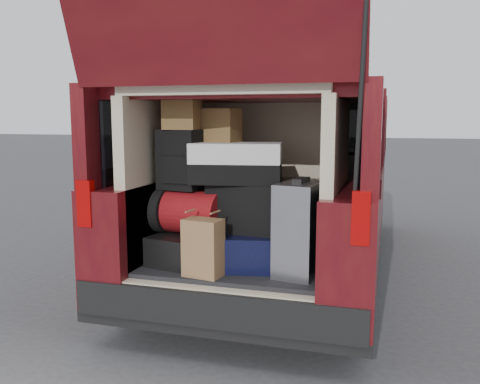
{
  "coord_description": "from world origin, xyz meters",
  "views": [
    {
      "loc": [
        0.99,
        -3.13,
        1.56
      ],
      "look_at": [
        0.02,
        0.2,
        1.06
      ],
      "focal_mm": 38.0,
      "sensor_mm": 36.0,
      "label": 1
    }
  ],
  "objects_px": {
    "red_duffel": "(190,212)",
    "backpack": "(180,160)",
    "navy_hardshell": "(242,248)",
    "kraft_bag": "(203,248)",
    "silver_roller": "(300,229)",
    "twotone_duffel": "(236,163)",
    "black_soft_case": "(244,207)",
    "black_hardshell": "(187,247)"
  },
  "relations": [
    {
      "from": "black_hardshell",
      "to": "twotone_duffel",
      "type": "xyz_separation_m",
      "value": [
        0.35,
        0.04,
        0.61
      ]
    },
    {
      "from": "black_hardshell",
      "to": "kraft_bag",
      "type": "distance_m",
      "value": 0.37
    },
    {
      "from": "black_hardshell",
      "to": "backpack",
      "type": "bearing_deg",
      "value": 169.2
    },
    {
      "from": "black_soft_case",
      "to": "twotone_duffel",
      "type": "bearing_deg",
      "value": -165.2
    },
    {
      "from": "navy_hardshell",
      "to": "red_duffel",
      "type": "xyz_separation_m",
      "value": [
        -0.37,
        -0.04,
        0.24
      ]
    },
    {
      "from": "red_duffel",
      "to": "black_soft_case",
      "type": "xyz_separation_m",
      "value": [
        0.38,
        0.05,
        0.04
      ]
    },
    {
      "from": "black_soft_case",
      "to": "backpack",
      "type": "bearing_deg",
      "value": -172.71
    },
    {
      "from": "black_hardshell",
      "to": "silver_roller",
      "type": "xyz_separation_m",
      "value": [
        0.82,
        -0.06,
        0.2
      ]
    },
    {
      "from": "navy_hardshell",
      "to": "kraft_bag",
      "type": "distance_m",
      "value": 0.38
    },
    {
      "from": "red_duffel",
      "to": "navy_hardshell",
      "type": "bearing_deg",
      "value": 15.14
    },
    {
      "from": "kraft_bag",
      "to": "backpack",
      "type": "distance_m",
      "value": 0.68
    },
    {
      "from": "silver_roller",
      "to": "twotone_duffel",
      "type": "relative_size",
      "value": 0.99
    },
    {
      "from": "navy_hardshell",
      "to": "twotone_duffel",
      "type": "distance_m",
      "value": 0.59
    },
    {
      "from": "black_hardshell",
      "to": "black_soft_case",
      "type": "bearing_deg",
      "value": 19.67
    },
    {
      "from": "black_hardshell",
      "to": "black_soft_case",
      "type": "distance_m",
      "value": 0.51
    },
    {
      "from": "silver_roller",
      "to": "twotone_duffel",
      "type": "xyz_separation_m",
      "value": [
        -0.46,
        0.1,
        0.41
      ]
    },
    {
      "from": "red_duffel",
      "to": "black_soft_case",
      "type": "height_order",
      "value": "black_soft_case"
    },
    {
      "from": "silver_roller",
      "to": "kraft_bag",
      "type": "distance_m",
      "value": 0.64
    },
    {
      "from": "navy_hardshell",
      "to": "twotone_duffel",
      "type": "relative_size",
      "value": 0.88
    },
    {
      "from": "silver_roller",
      "to": "twotone_duffel",
      "type": "bearing_deg",
      "value": 176.85
    },
    {
      "from": "black_hardshell",
      "to": "red_duffel",
      "type": "height_order",
      "value": "red_duffel"
    },
    {
      "from": "navy_hardshell",
      "to": "black_soft_case",
      "type": "bearing_deg",
      "value": 21.47
    },
    {
      "from": "navy_hardshell",
      "to": "red_duffel",
      "type": "height_order",
      "value": "red_duffel"
    },
    {
      "from": "black_soft_case",
      "to": "backpack",
      "type": "distance_m",
      "value": 0.56
    },
    {
      "from": "navy_hardshell",
      "to": "kraft_bag",
      "type": "height_order",
      "value": "kraft_bag"
    },
    {
      "from": "navy_hardshell",
      "to": "silver_roller",
      "type": "distance_m",
      "value": 0.47
    },
    {
      "from": "navy_hardshell",
      "to": "black_soft_case",
      "type": "relative_size",
      "value": 1.15
    },
    {
      "from": "black_hardshell",
      "to": "black_soft_case",
      "type": "xyz_separation_m",
      "value": [
        0.4,
        0.06,
        0.3
      ]
    },
    {
      "from": "red_duffel",
      "to": "twotone_duffel",
      "type": "bearing_deg",
      "value": 15.22
    },
    {
      "from": "red_duffel",
      "to": "backpack",
      "type": "height_order",
      "value": "backpack"
    },
    {
      "from": "kraft_bag",
      "to": "twotone_duffel",
      "type": "height_order",
      "value": "twotone_duffel"
    },
    {
      "from": "black_soft_case",
      "to": "backpack",
      "type": "xyz_separation_m",
      "value": [
        -0.46,
        -0.03,
        0.32
      ]
    },
    {
      "from": "kraft_bag",
      "to": "twotone_duffel",
      "type": "relative_size",
      "value": 0.61
    },
    {
      "from": "twotone_duffel",
      "to": "navy_hardshell",
      "type": "bearing_deg",
      "value": -3.43
    },
    {
      "from": "kraft_bag",
      "to": "black_soft_case",
      "type": "bearing_deg",
      "value": 71.43
    },
    {
      "from": "black_hardshell",
      "to": "silver_roller",
      "type": "distance_m",
      "value": 0.84
    },
    {
      "from": "black_hardshell",
      "to": "red_duffel",
      "type": "relative_size",
      "value": 1.09
    },
    {
      "from": "black_soft_case",
      "to": "navy_hardshell",
      "type": "bearing_deg",
      "value": -144.46
    },
    {
      "from": "red_duffel",
      "to": "backpack",
      "type": "bearing_deg",
      "value": 177.44
    },
    {
      "from": "navy_hardshell",
      "to": "backpack",
      "type": "relative_size",
      "value": 1.29
    },
    {
      "from": "navy_hardshell",
      "to": "black_hardshell",
      "type": "bearing_deg",
      "value": 176.05
    },
    {
      "from": "black_hardshell",
      "to": "twotone_duffel",
      "type": "bearing_deg",
      "value": 19.06
    }
  ]
}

